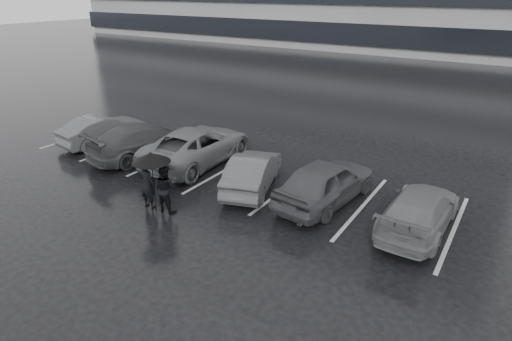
{
  "coord_description": "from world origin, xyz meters",
  "views": [
    {
      "loc": [
        7.17,
        -9.81,
        6.64
      ],
      "look_at": [
        0.22,
        1.0,
        1.1
      ],
      "focal_mm": 30.0,
      "sensor_mm": 36.0,
      "label": 1
    }
  ],
  "objects_px": {
    "car_east": "(420,210)",
    "car_west_a": "(253,171)",
    "car_west_b": "(197,145)",
    "car_main": "(326,182)",
    "pedestrian_left": "(147,185)",
    "car_west_c": "(145,140)",
    "car_west_d": "(103,130)",
    "pedestrian_right": "(165,189)"
  },
  "relations": [
    {
      "from": "pedestrian_right",
      "to": "car_west_b",
      "type": "bearing_deg",
      "value": -67.78
    },
    {
      "from": "car_west_c",
      "to": "pedestrian_left",
      "type": "distance_m",
      "value": 4.78
    },
    {
      "from": "car_west_a",
      "to": "car_west_d",
      "type": "xyz_separation_m",
      "value": [
        -8.34,
        0.29,
        0.02
      ]
    },
    {
      "from": "pedestrian_right",
      "to": "car_east",
      "type": "bearing_deg",
      "value": -159.17
    },
    {
      "from": "car_west_a",
      "to": "car_west_d",
      "type": "bearing_deg",
      "value": -20.78
    },
    {
      "from": "car_west_c",
      "to": "pedestrian_right",
      "type": "bearing_deg",
      "value": 154.67
    },
    {
      "from": "car_main",
      "to": "pedestrian_right",
      "type": "bearing_deg",
      "value": 46.66
    },
    {
      "from": "car_west_b",
      "to": "car_east",
      "type": "bearing_deg",
      "value": 174.04
    },
    {
      "from": "car_main",
      "to": "car_west_c",
      "type": "height_order",
      "value": "car_main"
    },
    {
      "from": "car_west_c",
      "to": "car_main",
      "type": "bearing_deg",
      "value": -166.95
    },
    {
      "from": "car_west_a",
      "to": "car_east",
      "type": "bearing_deg",
      "value": 164.24
    },
    {
      "from": "car_west_a",
      "to": "car_west_d",
      "type": "height_order",
      "value": "car_west_d"
    },
    {
      "from": "car_main",
      "to": "car_east",
      "type": "distance_m",
      "value": 3.04
    },
    {
      "from": "car_west_a",
      "to": "pedestrian_left",
      "type": "bearing_deg",
      "value": 37.64
    },
    {
      "from": "car_east",
      "to": "car_west_a",
      "type": "bearing_deg",
      "value": 4.16
    },
    {
      "from": "car_west_b",
      "to": "car_west_c",
      "type": "xyz_separation_m",
      "value": [
        -2.3,
        -0.66,
        -0.03
      ]
    },
    {
      "from": "car_west_b",
      "to": "pedestrian_right",
      "type": "relative_size",
      "value": 3.35
    },
    {
      "from": "car_west_a",
      "to": "car_east",
      "type": "height_order",
      "value": "car_west_a"
    },
    {
      "from": "car_west_a",
      "to": "car_west_d",
      "type": "distance_m",
      "value": 8.35
    },
    {
      "from": "car_west_c",
      "to": "car_east",
      "type": "relative_size",
      "value": 1.14
    },
    {
      "from": "pedestrian_right",
      "to": "car_west_d",
      "type": "bearing_deg",
      "value": -28.61
    },
    {
      "from": "car_west_a",
      "to": "car_west_b",
      "type": "bearing_deg",
      "value": -33.54
    },
    {
      "from": "car_west_d",
      "to": "car_east",
      "type": "distance_m",
      "value": 14.0
    },
    {
      "from": "car_main",
      "to": "pedestrian_right",
      "type": "xyz_separation_m",
      "value": [
        -4.02,
        -3.32,
        0.05
      ]
    },
    {
      "from": "car_west_d",
      "to": "pedestrian_left",
      "type": "height_order",
      "value": "pedestrian_left"
    },
    {
      "from": "car_west_d",
      "to": "pedestrian_left",
      "type": "bearing_deg",
      "value": 159.42
    },
    {
      "from": "car_west_c",
      "to": "car_east",
      "type": "height_order",
      "value": "car_west_c"
    },
    {
      "from": "car_west_b",
      "to": "car_west_c",
      "type": "distance_m",
      "value": 2.39
    },
    {
      "from": "car_west_b",
      "to": "car_west_c",
      "type": "bearing_deg",
      "value": 13.69
    },
    {
      "from": "pedestrian_right",
      "to": "car_west_c",
      "type": "bearing_deg",
      "value": -40.72
    },
    {
      "from": "car_main",
      "to": "pedestrian_left",
      "type": "xyz_separation_m",
      "value": [
        -4.65,
        -3.45,
        0.07
      ]
    },
    {
      "from": "car_west_d",
      "to": "car_main",
      "type": "bearing_deg",
      "value": -172.12
    },
    {
      "from": "car_west_b",
      "to": "car_east",
      "type": "height_order",
      "value": "car_west_b"
    },
    {
      "from": "car_west_a",
      "to": "car_west_c",
      "type": "xyz_separation_m",
      "value": [
        -5.54,
        0.19,
        0.07
      ]
    },
    {
      "from": "car_main",
      "to": "pedestrian_left",
      "type": "height_order",
      "value": "pedestrian_left"
    },
    {
      "from": "car_west_d",
      "to": "car_east",
      "type": "relative_size",
      "value": 0.93
    },
    {
      "from": "car_west_b",
      "to": "pedestrian_left",
      "type": "distance_m",
      "value": 4.09
    },
    {
      "from": "car_west_d",
      "to": "car_west_b",
      "type": "bearing_deg",
      "value": -166.35
    },
    {
      "from": "car_west_a",
      "to": "car_west_b",
      "type": "xyz_separation_m",
      "value": [
        -3.24,
        0.85,
        0.1
      ]
    },
    {
      "from": "car_west_a",
      "to": "car_west_c",
      "type": "bearing_deg",
      "value": -20.75
    },
    {
      "from": "pedestrian_left",
      "to": "pedestrian_right",
      "type": "relative_size",
      "value": 1.04
    },
    {
      "from": "car_west_c",
      "to": "car_west_b",
      "type": "bearing_deg",
      "value": -152.26
    }
  ]
}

